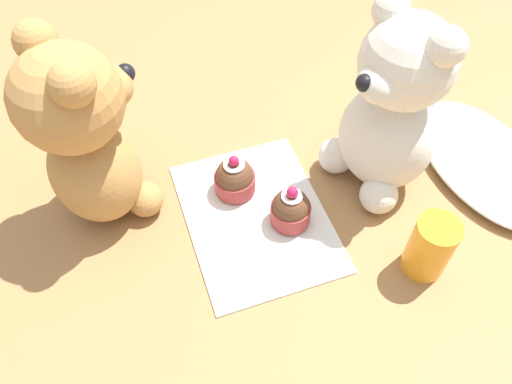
{
  "coord_description": "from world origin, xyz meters",
  "views": [
    {
      "loc": [
        0.37,
        -0.13,
        0.56
      ],
      "look_at": [
        0.0,
        0.0,
        0.06
      ],
      "focal_mm": 35.0,
      "sensor_mm": 36.0,
      "label": 1
    }
  ],
  "objects_px": {
    "teddy_bear_tan": "(86,136)",
    "cupcake_near_tan_bear": "(235,178)",
    "cupcake_near_cream_bear": "(291,209)",
    "juice_glass": "(430,247)",
    "teddy_bear_cream": "(391,112)"
  },
  "relations": [
    {
      "from": "teddy_bear_tan",
      "to": "cupcake_near_tan_bear",
      "type": "height_order",
      "value": "teddy_bear_tan"
    },
    {
      "from": "cupcake_near_cream_bear",
      "to": "juice_glass",
      "type": "bearing_deg",
      "value": 48.54
    },
    {
      "from": "cupcake_near_tan_bear",
      "to": "teddy_bear_tan",
      "type": "bearing_deg",
      "value": -101.68
    },
    {
      "from": "teddy_bear_tan",
      "to": "cupcake_near_cream_bear",
      "type": "relative_size",
      "value": 4.02
    },
    {
      "from": "teddy_bear_tan",
      "to": "cupcake_near_tan_bear",
      "type": "distance_m",
      "value": 0.2
    },
    {
      "from": "cupcake_near_cream_bear",
      "to": "juice_glass",
      "type": "relative_size",
      "value": 0.75
    },
    {
      "from": "juice_glass",
      "to": "cupcake_near_tan_bear",
      "type": "bearing_deg",
      "value": -135.94
    },
    {
      "from": "teddy_bear_cream",
      "to": "cupcake_near_tan_bear",
      "type": "bearing_deg",
      "value": -116.53
    },
    {
      "from": "teddy_bear_tan",
      "to": "juice_glass",
      "type": "xyz_separation_m",
      "value": [
        0.23,
        0.36,
        -0.09
      ]
    },
    {
      "from": "juice_glass",
      "to": "cupcake_near_cream_bear",
      "type": "bearing_deg",
      "value": -131.46
    },
    {
      "from": "teddy_bear_cream",
      "to": "cupcake_near_cream_bear",
      "type": "xyz_separation_m",
      "value": [
        0.04,
        -0.15,
        -0.09
      ]
    },
    {
      "from": "cupcake_near_tan_bear",
      "to": "juice_glass",
      "type": "xyz_separation_m",
      "value": [
        0.19,
        0.19,
        0.02
      ]
    },
    {
      "from": "teddy_bear_tan",
      "to": "cupcake_near_cream_bear",
      "type": "height_order",
      "value": "teddy_bear_tan"
    },
    {
      "from": "cupcake_near_cream_bear",
      "to": "juice_glass",
      "type": "height_order",
      "value": "juice_glass"
    },
    {
      "from": "cupcake_near_tan_bear",
      "to": "teddy_bear_cream",
      "type": "bearing_deg",
      "value": 79.41
    }
  ]
}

